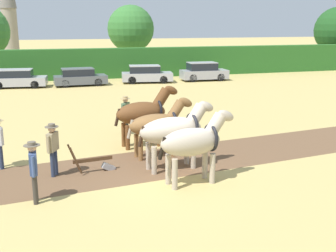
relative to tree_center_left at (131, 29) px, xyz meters
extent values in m
plane|color=tan|center=(-5.18, -32.26, -4.33)|extent=(240.00, 240.00, 0.00)
cube|color=brown|center=(-10.36, -31.44, -4.32)|extent=(34.95, 7.49, 0.01)
cube|color=#286023|center=(-5.18, -6.16, -2.98)|extent=(78.38, 1.28, 2.70)
cylinder|color=#4C3823|center=(0.00, 0.00, -2.83)|extent=(0.44, 0.44, 2.98)
sphere|color=#387533|center=(0.00, 0.00, 0.01)|extent=(4.93, 4.93, 4.93)
cylinder|color=#423323|center=(23.81, -2.62, -3.01)|extent=(0.44, 0.44, 2.64)
cylinder|color=gray|center=(-13.44, 21.96, -0.85)|extent=(2.17, 2.17, 6.96)
ellipsoid|color=#B2A38E|center=(-4.90, -33.05, -2.96)|extent=(2.11, 1.15, 0.87)
cylinder|color=#B2A38E|center=(-4.28, -32.72, -3.84)|extent=(0.18, 0.18, 0.98)
cylinder|color=#B2A38E|center=(-4.22, -33.22, -3.84)|extent=(0.18, 0.18, 0.98)
cylinder|color=#B2A38E|center=(-5.58, -32.88, -3.84)|extent=(0.18, 0.18, 0.98)
cylinder|color=#B2A38E|center=(-5.52, -33.38, -3.84)|extent=(0.18, 0.18, 0.98)
cylinder|color=#B2A38E|center=(-4.05, -32.95, -2.49)|extent=(0.80, 0.50, 0.84)
ellipsoid|color=#B2A38E|center=(-3.68, -32.90, -2.22)|extent=(0.71, 0.34, 0.54)
cube|color=black|center=(-3.89, -32.93, -2.31)|extent=(0.39, 0.13, 0.52)
cylinder|color=black|center=(-5.85, -33.17, -3.05)|extent=(0.31, 0.16, 0.71)
torus|color=black|center=(-4.20, -32.97, -2.89)|extent=(0.22, 0.89, 0.89)
ellipsoid|color=#B2A38E|center=(-5.09, -31.55, -2.94)|extent=(2.37, 1.24, 0.93)
cylinder|color=#B2A38E|center=(-4.39, -31.20, -3.84)|extent=(0.18, 0.18, 0.97)
cylinder|color=#B2A38E|center=(-4.32, -31.73, -3.84)|extent=(0.18, 0.18, 0.97)
cylinder|color=#B2A38E|center=(-5.85, -31.38, -3.84)|extent=(0.18, 0.18, 0.97)
cylinder|color=#B2A38E|center=(-5.79, -31.91, -3.84)|extent=(0.18, 0.18, 0.97)
cylinder|color=#B2A38E|center=(-4.13, -31.44, -2.47)|extent=(0.83, 0.53, 0.85)
ellipsoid|color=#B2A38E|center=(-3.76, -31.39, -2.20)|extent=(0.71, 0.34, 0.54)
cube|color=black|center=(-3.96, -31.41, -2.28)|extent=(0.39, 0.13, 0.51)
cylinder|color=black|center=(-6.16, -31.68, -3.04)|extent=(0.31, 0.16, 0.71)
torus|color=black|center=(-4.30, -31.46, -2.87)|extent=(0.22, 0.94, 0.94)
ellipsoid|color=brown|center=(-5.27, -30.05, -3.07)|extent=(2.12, 1.08, 0.80)
cylinder|color=brown|center=(-4.64, -29.74, -3.88)|extent=(0.18, 0.18, 0.90)
cylinder|color=brown|center=(-4.59, -30.20, -3.88)|extent=(0.18, 0.18, 0.90)
cylinder|color=brown|center=(-5.96, -29.90, -3.88)|extent=(0.18, 0.18, 0.90)
cylinder|color=brown|center=(-5.90, -30.36, -3.88)|extent=(0.18, 0.18, 0.90)
cylinder|color=brown|center=(-4.41, -29.95, -2.60)|extent=(0.80, 0.47, 0.86)
ellipsoid|color=brown|center=(-4.02, -29.90, -2.31)|extent=(0.71, 0.34, 0.54)
cube|color=gray|center=(-4.24, -29.93, -2.43)|extent=(0.41, 0.13, 0.54)
cylinder|color=gray|center=(-6.23, -30.17, -3.15)|extent=(0.31, 0.16, 0.71)
torus|color=black|center=(-4.57, -29.97, -3.00)|extent=(0.21, 0.83, 0.83)
ellipsoid|color=brown|center=(-5.46, -28.55, -2.92)|extent=(2.19, 1.20, 0.91)
cylinder|color=brown|center=(-4.82, -28.21, -3.83)|extent=(0.18, 0.18, 0.99)
cylinder|color=brown|center=(-4.75, -28.73, -3.83)|extent=(0.18, 0.18, 0.99)
cylinder|color=brown|center=(-6.16, -28.38, -3.83)|extent=(0.18, 0.18, 0.99)
cylinder|color=brown|center=(-6.10, -28.90, -3.83)|extent=(0.18, 0.18, 0.99)
cylinder|color=brown|center=(-4.58, -28.45, -2.40)|extent=(0.90, 0.53, 0.97)
ellipsoid|color=brown|center=(-4.13, -28.39, -2.07)|extent=(0.71, 0.34, 0.54)
cube|color=black|center=(-4.38, -28.42, -2.20)|extent=(0.46, 0.13, 0.61)
cylinder|color=black|center=(-6.44, -28.68, -3.02)|extent=(0.31, 0.16, 0.71)
torus|color=black|center=(-4.73, -28.47, -2.85)|extent=(0.22, 0.93, 0.92)
cube|color=#4C331E|center=(-7.74, -31.12, -3.88)|extent=(1.35, 0.26, 0.12)
cube|color=#939399|center=(-7.20, -31.05, -4.23)|extent=(0.50, 0.26, 0.39)
cylinder|color=#4C331E|center=(-8.37, -30.99, -3.78)|extent=(0.40, 0.11, 0.96)
cylinder|color=#4C331E|center=(-8.32, -31.39, -3.78)|extent=(0.40, 0.11, 0.96)
cylinder|color=#28334C|center=(-8.96, -31.00, -3.89)|extent=(0.14, 0.14, 0.87)
cylinder|color=#28334C|center=(-9.07, -31.20, -3.89)|extent=(0.14, 0.14, 0.87)
cube|color=tan|center=(-9.01, -31.10, -3.14)|extent=(0.41, 0.54, 0.62)
sphere|color=tan|center=(-9.01, -31.10, -2.71)|extent=(0.24, 0.24, 0.24)
cylinder|color=tan|center=(-8.88, -30.84, -3.17)|extent=(0.09, 0.09, 0.58)
cylinder|color=tan|center=(-9.15, -31.37, -3.17)|extent=(0.09, 0.09, 0.58)
cylinder|color=#665B4C|center=(-9.01, -31.10, -2.64)|extent=(0.45, 0.45, 0.02)
cylinder|color=#665B4C|center=(-9.01, -31.10, -2.59)|extent=(0.22, 0.22, 0.10)
cylinder|color=#38332D|center=(-5.64, -26.39, -3.90)|extent=(0.14, 0.14, 0.86)
cylinder|color=#38332D|center=(-5.77, -26.57, -3.90)|extent=(0.14, 0.14, 0.86)
cube|color=#4C6B4C|center=(-5.70, -26.48, -3.16)|extent=(0.45, 0.52, 0.61)
sphere|color=tan|center=(-5.70, -26.48, -2.74)|extent=(0.23, 0.23, 0.23)
cylinder|color=#4C6B4C|center=(-5.53, -26.24, -3.18)|extent=(0.09, 0.09, 0.57)
cylinder|color=#4C6B4C|center=(-5.87, -26.72, -3.18)|extent=(0.09, 0.09, 0.57)
cylinder|color=tan|center=(-5.70, -26.48, -2.67)|extent=(0.44, 0.44, 0.02)
cylinder|color=tan|center=(-5.70, -26.48, -2.62)|extent=(0.22, 0.22, 0.10)
cylinder|color=#38332D|center=(-9.60, -33.07, -3.89)|extent=(0.14, 0.14, 0.88)
cylinder|color=#38332D|center=(-9.59, -33.30, -3.89)|extent=(0.14, 0.14, 0.88)
cube|color=#3D5184|center=(-9.59, -33.18, -3.14)|extent=(0.20, 0.51, 0.62)
sphere|color=tan|center=(-9.59, -33.18, -2.70)|extent=(0.24, 0.24, 0.24)
cylinder|color=#3D5184|center=(-9.60, -32.88, -3.16)|extent=(0.09, 0.09, 0.59)
cylinder|color=#3D5184|center=(-9.59, -33.48, -3.16)|extent=(0.09, 0.09, 0.59)
cylinder|color=#665B4C|center=(-9.59, -33.18, -2.63)|extent=(0.45, 0.45, 0.02)
cylinder|color=#665B4C|center=(-9.59, -33.18, -2.58)|extent=(0.23, 0.23, 0.10)
cylinder|color=#28334C|center=(-10.76, -29.91, -3.88)|extent=(0.14, 0.14, 0.89)
cylinder|color=silver|center=(-10.68, -30.08, -3.14)|extent=(0.09, 0.09, 0.59)
cube|color=#A8A8B2|center=(-11.10, -10.02, -3.83)|extent=(4.47, 2.30, 0.66)
cube|color=black|center=(-11.31, -9.99, -3.22)|extent=(2.75, 1.91, 0.55)
cube|color=#A8A8B2|center=(-11.31, -9.99, -2.92)|extent=(2.75, 1.91, 0.06)
cylinder|color=black|center=(-9.68, -9.40, -4.02)|extent=(0.64, 0.29, 0.61)
cylinder|color=black|center=(-9.87, -10.96, -4.02)|extent=(0.64, 0.29, 0.61)
cylinder|color=black|center=(-12.32, -9.08, -4.02)|extent=(0.64, 0.29, 0.61)
cube|color=#565B66|center=(-6.33, -10.37, -3.83)|extent=(4.23, 1.91, 0.65)
cube|color=black|center=(-6.53, -10.37, -3.24)|extent=(2.56, 1.66, 0.54)
cube|color=#565B66|center=(-6.53, -10.37, -2.94)|extent=(2.56, 1.66, 0.06)
cylinder|color=black|center=(-5.07, -9.56, -4.02)|extent=(0.62, 0.25, 0.61)
cylinder|color=black|center=(-5.01, -11.07, -4.02)|extent=(0.62, 0.25, 0.61)
cylinder|color=black|center=(-7.65, -9.67, -4.02)|extent=(0.62, 0.25, 0.61)
cylinder|color=black|center=(-7.58, -11.18, -4.02)|extent=(0.62, 0.25, 0.61)
cube|color=#A8A8B2|center=(-0.75, -10.21, -3.81)|extent=(4.46, 2.38, 0.68)
cube|color=black|center=(-0.96, -10.18, -3.19)|extent=(2.75, 1.95, 0.55)
cube|color=#A8A8B2|center=(-0.96, -10.18, -2.88)|extent=(2.75, 1.95, 0.06)
cylinder|color=black|center=(0.67, -9.65, -4.00)|extent=(0.68, 0.32, 0.65)
cylinder|color=black|center=(0.43, -11.17, -4.00)|extent=(0.68, 0.32, 0.65)
cylinder|color=black|center=(-1.93, -9.25, -4.00)|extent=(0.68, 0.32, 0.65)
cylinder|color=black|center=(-2.17, -10.77, -4.00)|extent=(0.68, 0.32, 0.65)
cube|color=#9E9EA8|center=(4.38, -10.31, -3.77)|extent=(4.12, 1.86, 0.74)
cube|color=black|center=(4.18, -10.31, -3.09)|extent=(2.49, 1.63, 0.62)
cube|color=#9E9EA8|center=(4.18, -10.31, -2.75)|extent=(2.49, 1.63, 0.06)
cylinder|color=black|center=(5.67, -9.60, -3.99)|extent=(0.68, 0.24, 0.67)
cylinder|color=black|center=(5.62, -11.11, -3.99)|extent=(0.68, 0.24, 0.67)
cylinder|color=black|center=(3.15, -9.52, -3.99)|extent=(0.68, 0.24, 0.67)
cylinder|color=black|center=(3.10, -11.02, -3.99)|extent=(0.68, 0.24, 0.67)
camera|label=1|loc=(-9.14, -44.90, 0.66)|focal=45.00mm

